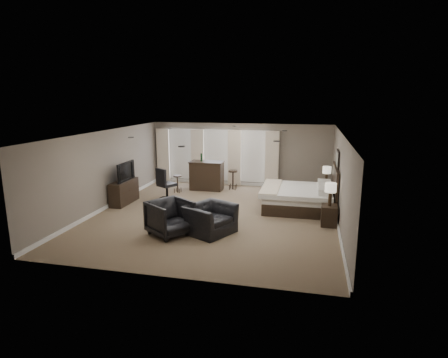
% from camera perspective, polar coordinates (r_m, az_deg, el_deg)
% --- Properties ---
extents(room, '(7.60, 8.60, 2.64)m').
position_cam_1_polar(room, '(11.59, -1.41, 0.60)').
color(room, brown).
rests_on(room, ground).
extents(window_bay, '(5.25, 0.20, 2.30)m').
position_cam_1_polar(window_bay, '(15.76, -1.22, 3.43)').
color(window_bay, silver).
rests_on(window_bay, room).
extents(bed, '(2.32, 2.21, 1.48)m').
position_cam_1_polar(bed, '(12.62, 11.52, -1.28)').
color(bed, silver).
rests_on(bed, ground).
extents(nightstand_near, '(0.45, 0.55, 0.60)m').
position_cam_1_polar(nightstand_near, '(11.36, 15.70, -5.36)').
color(nightstand_near, black).
rests_on(nightstand_near, ground).
extents(nightstand_far, '(0.44, 0.54, 0.59)m').
position_cam_1_polar(nightstand_far, '(14.15, 15.22, -1.83)').
color(nightstand_far, black).
rests_on(nightstand_far, ground).
extents(lamp_near, '(0.32, 0.32, 0.67)m').
position_cam_1_polar(lamp_near, '(11.18, 15.89, -2.27)').
color(lamp_near, beige).
rests_on(lamp_near, nightstand_near).
extents(lamp_far, '(0.30, 0.30, 0.63)m').
position_cam_1_polar(lamp_far, '(14.01, 15.37, 0.58)').
color(lamp_far, beige).
rests_on(lamp_far, nightstand_far).
extents(wall_art, '(0.04, 0.96, 0.56)m').
position_cam_1_polar(wall_art, '(12.45, 16.88, 3.00)').
color(wall_art, slate).
rests_on(wall_art, room).
extents(dresser, '(0.45, 1.40, 0.82)m').
position_cam_1_polar(dresser, '(13.58, -14.98, -1.91)').
color(dresser, black).
rests_on(dresser, ground).
extents(tv, '(0.66, 1.15, 0.15)m').
position_cam_1_polar(tv, '(13.47, -15.09, 0.08)').
color(tv, black).
rests_on(tv, dresser).
extents(armchair_near, '(1.29, 1.46, 1.08)m').
position_cam_1_polar(armchair_near, '(10.27, -2.16, -5.37)').
color(armchair_near, black).
rests_on(armchair_near, ground).
extents(armchair_far, '(1.36, 1.38, 1.05)m').
position_cam_1_polar(armchair_far, '(10.26, -8.23, -5.61)').
color(armchair_far, black).
rests_on(armchair_far, ground).
extents(bar_counter, '(1.33, 0.69, 1.16)m').
position_cam_1_polar(bar_counter, '(15.01, -2.64, 0.54)').
color(bar_counter, black).
rests_on(bar_counter, ground).
extents(bar_stool_left, '(0.39, 0.39, 0.68)m').
position_cam_1_polar(bar_stool_left, '(14.71, -7.09, -0.75)').
color(bar_stool_left, black).
rests_on(bar_stool_left, ground).
extents(bar_stool_right, '(0.42, 0.42, 0.78)m').
position_cam_1_polar(bar_stool_right, '(15.08, 1.37, -0.14)').
color(bar_stool_right, black).
rests_on(bar_stool_right, ground).
extents(desk_chair, '(0.82, 0.82, 1.18)m').
position_cam_1_polar(desk_chair, '(13.70, -8.72, -0.72)').
color(desk_chair, black).
rests_on(desk_chair, ground).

